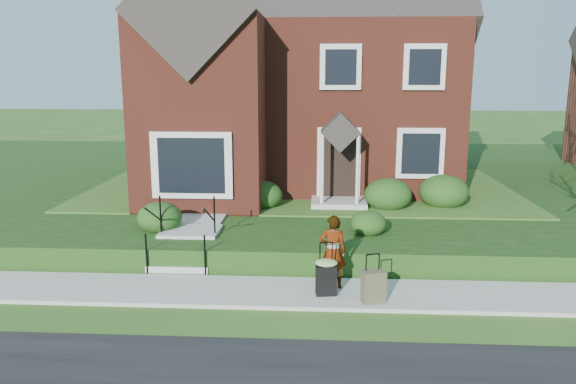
# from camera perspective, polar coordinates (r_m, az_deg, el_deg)

# --- Properties ---
(ground) EXTENTS (120.00, 120.00, 0.00)m
(ground) POSITION_cam_1_polar(r_m,az_deg,el_deg) (11.62, -0.10, -10.37)
(ground) COLOR #2D5119
(ground) RESTS_ON ground
(sidewalk) EXTENTS (60.00, 1.60, 0.08)m
(sidewalk) POSITION_cam_1_polar(r_m,az_deg,el_deg) (11.60, -0.10, -10.19)
(sidewalk) COLOR #9E9B93
(sidewalk) RESTS_ON ground
(terrace) EXTENTS (44.00, 20.00, 0.60)m
(terrace) POSITION_cam_1_polar(r_m,az_deg,el_deg) (22.27, 11.94, 1.03)
(terrace) COLOR #16350E
(terrace) RESTS_ON ground
(walkway) EXTENTS (1.20, 6.00, 0.06)m
(walkway) POSITION_cam_1_polar(r_m,az_deg,el_deg) (16.48, -7.76, -1.44)
(walkway) COLOR #9E9B93
(walkway) RESTS_ON terrace
(main_house) EXTENTS (10.40, 10.20, 9.40)m
(main_house) POSITION_cam_1_polar(r_m,az_deg,el_deg) (20.38, 0.96, 14.32)
(main_house) COLOR maroon
(main_house) RESTS_ON terrace
(front_steps) EXTENTS (1.40, 2.02, 1.50)m
(front_steps) POSITION_cam_1_polar(r_m,az_deg,el_deg) (13.55, -10.28, -5.15)
(front_steps) COLOR #9E9B93
(front_steps) RESTS_ON ground
(foundation_shrubs) EXTENTS (9.85, 4.36, 1.02)m
(foundation_shrubs) POSITION_cam_1_polar(r_m,az_deg,el_deg) (15.95, 2.33, -0.22)
(foundation_shrubs) COLOR #153810
(foundation_shrubs) RESTS_ON terrace
(woman) EXTENTS (0.57, 0.38, 1.53)m
(woman) POSITION_cam_1_polar(r_m,az_deg,el_deg) (11.56, 4.57, -6.05)
(woman) COLOR #999999
(woman) RESTS_ON sidewalk
(suitcase_black) EXTENTS (0.49, 0.42, 1.08)m
(suitcase_black) POSITION_cam_1_polar(r_m,az_deg,el_deg) (11.27, 3.90, -8.39)
(suitcase_black) COLOR black
(suitcase_black) RESTS_ON sidewalk
(suitcase_olive) EXTENTS (0.50, 0.37, 0.96)m
(suitcase_olive) POSITION_cam_1_polar(r_m,az_deg,el_deg) (11.05, 8.67, -9.47)
(suitcase_olive) COLOR #4F4A34
(suitcase_olive) RESTS_ON sidewalk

